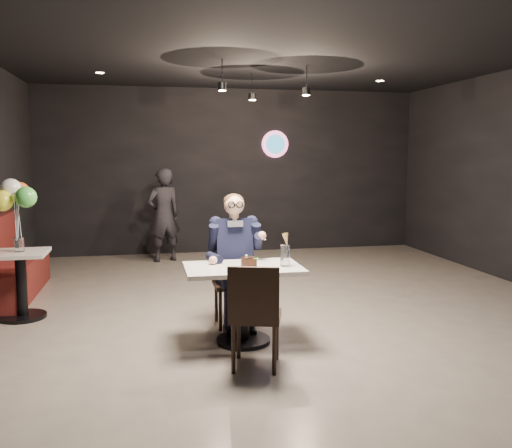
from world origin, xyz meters
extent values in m
plane|color=slate|center=(0.00, 0.00, 0.00)|extent=(9.00, 9.00, 0.00)
cube|color=black|center=(0.00, 2.00, 2.88)|extent=(1.40, 1.20, 0.36)
cube|color=silver|center=(-0.69, -0.47, 0.38)|extent=(1.10, 0.70, 0.75)
cube|color=black|center=(-0.69, 0.08, 0.46)|extent=(0.42, 0.46, 0.92)
cube|color=black|center=(-0.69, -1.08, 0.46)|extent=(0.54, 0.56, 0.92)
cube|color=black|center=(-0.69, 0.08, 0.72)|extent=(0.60, 0.80, 1.44)
cylinder|color=white|center=(-0.62, -0.54, 0.76)|extent=(0.21, 0.21, 0.01)
cube|color=black|center=(-0.65, -0.55, 0.80)|extent=(0.14, 0.13, 0.08)
ellipsoid|color=#2C872F|center=(-0.59, -0.58, 0.84)|extent=(0.06, 0.04, 0.01)
cylinder|color=silver|center=(-0.29, -0.54, 0.85)|extent=(0.09, 0.09, 0.20)
cone|color=#D7AC58|center=(-0.28, -0.51, 1.00)|extent=(0.08, 0.08, 0.13)
cube|color=#450F0E|center=(-3.25, 1.78, 0.51)|extent=(0.51, 2.05, 1.03)
cube|color=silver|center=(-2.95, 0.78, 0.36)|extent=(0.57, 0.57, 0.72)
cylinder|color=silver|center=(-2.95, 0.78, 0.83)|extent=(0.10, 0.10, 0.15)
cube|color=yellow|center=(-2.95, 0.78, 1.24)|extent=(0.41, 0.41, 0.68)
imported|color=black|center=(-1.30, 3.78, 0.79)|extent=(0.67, 0.54, 1.58)
camera|label=1|loc=(-1.57, -5.45, 1.80)|focal=38.00mm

